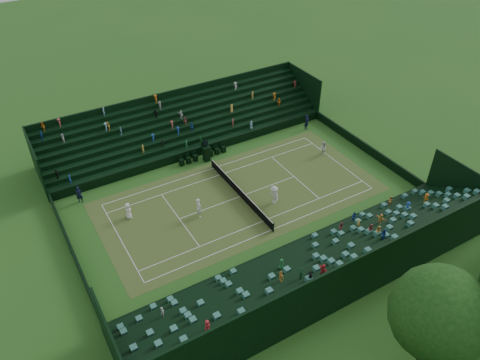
{
  "coord_description": "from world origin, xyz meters",
  "views": [
    {
      "loc": [
        30.28,
        -17.82,
        28.21
      ],
      "look_at": [
        0.0,
        0.0,
        2.0
      ],
      "focal_mm": 35.0,
      "sensor_mm": 36.0,
      "label": 1
    }
  ],
  "objects_px": {
    "umpire_chair": "(206,152)",
    "player_far_east": "(274,195)",
    "player_far_west": "(323,148)",
    "tennis_net": "(240,192)",
    "player_near_west": "(128,211)",
    "player_near_east": "(199,207)"
  },
  "relations": [
    {
      "from": "umpire_chair",
      "to": "player_far_east",
      "type": "distance_m",
      "value": 9.85
    },
    {
      "from": "umpire_chair",
      "to": "player_far_west",
      "type": "relative_size",
      "value": 1.6
    },
    {
      "from": "tennis_net",
      "to": "player_far_west",
      "type": "relative_size",
      "value": 7.37
    },
    {
      "from": "player_near_west",
      "to": "player_near_east",
      "type": "height_order",
      "value": "player_near_east"
    },
    {
      "from": "tennis_net",
      "to": "player_near_west",
      "type": "distance_m",
      "value": 10.54
    },
    {
      "from": "player_far_west",
      "to": "player_far_east",
      "type": "height_order",
      "value": "player_far_east"
    },
    {
      "from": "umpire_chair",
      "to": "player_far_east",
      "type": "bearing_deg",
      "value": 12.78
    },
    {
      "from": "player_near_west",
      "to": "player_far_west",
      "type": "distance_m",
      "value": 21.72
    },
    {
      "from": "player_far_west",
      "to": "umpire_chair",
      "type": "bearing_deg",
      "value": -106.64
    },
    {
      "from": "player_near_east",
      "to": "player_far_east",
      "type": "relative_size",
      "value": 1.01
    },
    {
      "from": "player_near_west",
      "to": "umpire_chair",
      "type": "bearing_deg",
      "value": -74.83
    },
    {
      "from": "tennis_net",
      "to": "player_far_east",
      "type": "distance_m",
      "value": 3.35
    },
    {
      "from": "player_far_east",
      "to": "player_far_west",
      "type": "bearing_deg",
      "value": 112.05
    },
    {
      "from": "player_far_west",
      "to": "player_near_west",
      "type": "bearing_deg",
      "value": -83.17
    },
    {
      "from": "player_near_east",
      "to": "player_far_west",
      "type": "distance_m",
      "value": 16.26
    },
    {
      "from": "player_near_east",
      "to": "player_far_west",
      "type": "xyz_separation_m",
      "value": [
        -2.29,
        16.1,
        -0.2
      ]
    },
    {
      "from": "player_near_west",
      "to": "player_far_west",
      "type": "xyz_separation_m",
      "value": [
        0.69,
        21.71,
        -0.04
      ]
    },
    {
      "from": "umpire_chair",
      "to": "player_near_west",
      "type": "relative_size",
      "value": 1.53
    },
    {
      "from": "umpire_chair",
      "to": "tennis_net",
      "type": "bearing_deg",
      "value": -0.46
    },
    {
      "from": "player_near_east",
      "to": "player_far_west",
      "type": "bearing_deg",
      "value": -79.0
    },
    {
      "from": "tennis_net",
      "to": "player_near_west",
      "type": "xyz_separation_m",
      "value": [
        -2.46,
        -10.24,
        0.3
      ]
    },
    {
      "from": "player_far_west",
      "to": "player_far_east",
      "type": "xyz_separation_m",
      "value": [
        4.22,
        -9.23,
        0.19
      ]
    }
  ]
}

